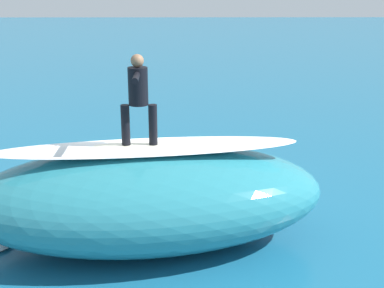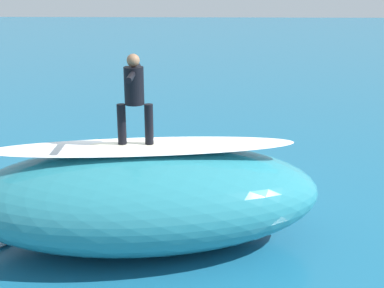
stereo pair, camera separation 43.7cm
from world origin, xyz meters
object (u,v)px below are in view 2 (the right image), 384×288
object	(u,v)px
surfer_riding	(134,93)
surfer_paddling	(231,166)
surfboard_paddling	(231,174)
surfboard_riding	(136,146)

from	to	relation	value
surfer_riding	surfer_paddling	size ratio (longest dim) A/B	0.96
surfer_paddling	surfboard_paddling	bearing A→B (deg)	0.00
surfboard_riding	surfer_riding	bearing A→B (deg)	80.94
surfer_riding	surfer_paddling	distance (m)	4.91
surfer_riding	surfboard_paddling	size ratio (longest dim) A/B	0.74
surfboard_riding	surfer_paddling	xyz separation A→B (m)	(-1.87, -3.67, -1.69)
surfboard_paddling	surfer_paddling	size ratio (longest dim) A/B	1.29
surfboard_paddling	surfer_paddling	distance (m)	0.21
surfer_riding	surfboard_riding	bearing A→B (deg)	-99.06
surfboard_paddling	surfer_riding	bearing A→B (deg)	-33.81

